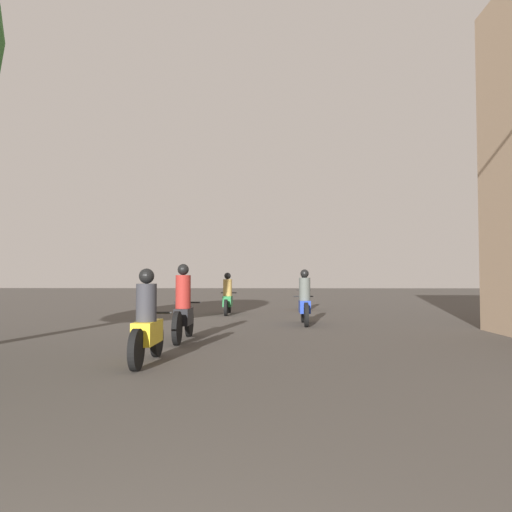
{
  "coord_description": "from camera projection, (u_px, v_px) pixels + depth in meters",
  "views": [
    {
      "loc": [
        0.74,
        -1.04,
        1.36
      ],
      "look_at": [
        0.19,
        16.95,
        2.12
      ],
      "focal_mm": 35.0,
      "sensor_mm": 36.0,
      "label": 1
    }
  ],
  "objects": [
    {
      "name": "motorcycle_green",
      "position": [
        228.0,
        298.0,
        18.17
      ],
      "size": [
        0.6,
        2.02,
        1.52
      ],
      "rotation": [
        0.0,
        0.0,
        0.16
      ],
      "color": "black",
      "rests_on": "ground_plane"
    },
    {
      "name": "motorcycle_orange",
      "position": [
        304.0,
        295.0,
        20.74
      ],
      "size": [
        0.6,
        1.92,
        1.52
      ],
      "rotation": [
        0.0,
        0.0,
        0.05
      ],
      "color": "black",
      "rests_on": "ground_plane"
    },
    {
      "name": "motorcycle_yellow",
      "position": [
        147.0,
        325.0,
        7.87
      ],
      "size": [
        0.6,
        1.92,
        1.5
      ],
      "rotation": [
        0.0,
        0.0,
        0.03
      ],
      "color": "black",
      "rests_on": "ground_plane"
    },
    {
      "name": "motorcycle_blue",
      "position": [
        305.0,
        302.0,
        14.28
      ],
      "size": [
        0.6,
        2.06,
        1.58
      ],
      "rotation": [
        0.0,
        0.0,
        -0.1
      ],
      "color": "black",
      "rests_on": "ground_plane"
    },
    {
      "name": "motorcycle_black",
      "position": [
        183.0,
        310.0,
        10.68
      ],
      "size": [
        0.6,
        2.15,
        1.64
      ],
      "rotation": [
        0.0,
        0.0,
        0.01
      ],
      "color": "black",
      "rests_on": "ground_plane"
    }
  ]
}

